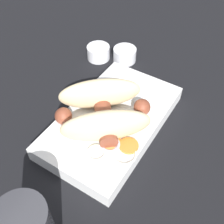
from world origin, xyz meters
TOP-DOWN VIEW (x-y plane):
  - ground_plane at (0.00, 0.00)m, footprint 3.00×3.00m
  - food_tray at (0.00, 0.00)m, footprint 0.27×0.16m
  - bread_roll at (-0.02, 0.01)m, footprint 0.18×0.18m
  - sausage at (-0.01, 0.01)m, footprint 0.12×0.13m
  - pickled_veggies at (-0.06, -0.04)m, footprint 0.07×0.07m
  - condiment_cup_near at (0.18, 0.08)m, footprint 0.05×0.05m
  - condiment_cup_far at (0.16, 0.14)m, footprint 0.05×0.05m

SIDE VIEW (x-z plane):
  - ground_plane at x=0.00m, z-range 0.00..0.00m
  - condiment_cup_near at x=0.18m, z-range 0.00..0.03m
  - condiment_cup_far at x=0.16m, z-range 0.00..0.03m
  - food_tray at x=0.00m, z-range 0.00..0.03m
  - pickled_veggies at x=-0.06m, z-range 0.03..0.03m
  - sausage at x=-0.01m, z-range 0.03..0.06m
  - bread_roll at x=-0.02m, z-range 0.03..0.09m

